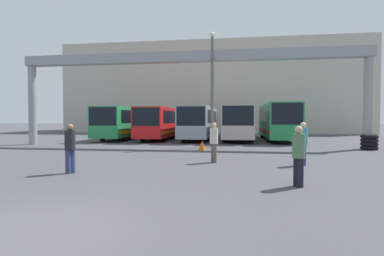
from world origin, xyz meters
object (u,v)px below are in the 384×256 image
object	(u,v)px
bus_slot_0	(126,121)
bus_slot_3	(237,121)
lamp_post	(212,85)
pedestrian_near_right	(303,143)
bus_slot_1	(163,121)
traffic_cone	(202,145)
tire_stack	(369,142)
bus_slot_4	(277,120)
pedestrian_mid_left	(299,155)
bus_slot_2	(200,121)
pedestrian_mid_right	(214,141)
pedestrian_far_center	(70,147)

from	to	relation	value
bus_slot_0	bus_slot_3	distance (m)	10.86
bus_slot_3	lamp_post	bearing A→B (deg)	-102.40
bus_slot_3	pedestrian_near_right	world-z (taller)	bus_slot_3
bus_slot_1	traffic_cone	world-z (taller)	bus_slot_1
bus_slot_1	tire_stack	size ratio (longest dim) A/B	11.07
bus_slot_4	lamp_post	distance (m)	9.78
pedestrian_mid_left	bus_slot_4	bearing A→B (deg)	-28.83
pedestrian_mid_left	tire_stack	world-z (taller)	pedestrian_mid_left
bus_slot_2	lamp_post	size ratio (longest dim) A/B	1.53
bus_slot_1	bus_slot_3	world-z (taller)	bus_slot_3
bus_slot_4	pedestrian_mid_right	distance (m)	15.58
bus_slot_1	pedestrian_near_right	bearing A→B (deg)	-57.17
bus_slot_2	lamp_post	world-z (taller)	lamp_post
pedestrian_mid_left	pedestrian_far_center	distance (m)	7.88
bus_slot_3	pedestrian_mid_right	xyz separation A→B (m)	(-1.13, -15.06, -0.82)
bus_slot_3	lamp_post	distance (m)	8.62
bus_slot_2	pedestrian_far_center	xyz separation A→B (m)	(-2.51, -18.86, -0.79)
bus_slot_0	pedestrian_near_right	bearing A→B (deg)	-47.91
bus_slot_2	pedestrian_mid_left	xyz separation A→B (m)	(5.30, -19.88, -0.80)
bus_slot_3	pedestrian_mid_left	distance (m)	19.61
traffic_cone	lamp_post	size ratio (longest dim) A/B	0.07
bus_slot_1	pedestrian_mid_right	xyz separation A→B (m)	(6.11, -15.12, -0.75)
pedestrian_near_right	bus_slot_3	bearing A→B (deg)	2.70
pedestrian_mid_right	pedestrian_far_center	world-z (taller)	pedestrian_far_center
bus_slot_4	bus_slot_0	bearing A→B (deg)	-179.68
bus_slot_4	lamp_post	xyz separation A→B (m)	(-5.39, -7.79, 2.44)
traffic_cone	tire_stack	world-z (taller)	tire_stack
traffic_cone	lamp_post	world-z (taller)	lamp_post
bus_slot_1	bus_slot_2	size ratio (longest dim) A/B	0.95
pedestrian_far_center	tire_stack	size ratio (longest dim) A/B	1.74
bus_slot_2	pedestrian_mid_left	world-z (taller)	bus_slot_2
bus_slot_2	bus_slot_4	distance (m)	7.27
bus_slot_2	pedestrian_mid_left	size ratio (longest dim) A/B	6.77
pedestrian_near_right	bus_slot_1	bearing A→B (deg)	25.56
bus_slot_0	pedestrian_mid_right	world-z (taller)	bus_slot_0
bus_slot_4	tire_stack	distance (m)	9.24
pedestrian_mid_left	pedestrian_mid_right	world-z (taller)	pedestrian_mid_right
bus_slot_2	pedestrian_mid_right	size ratio (longest dim) A/B	6.71
pedestrian_far_center	pedestrian_mid_left	bearing A→B (deg)	-67.97
bus_slot_2	lamp_post	distance (m)	8.98
pedestrian_far_center	traffic_cone	distance (m)	9.45
pedestrian_near_right	tire_stack	xyz separation A→B (m)	(5.61, 7.25, -0.50)
bus_slot_2	pedestrian_near_right	distance (m)	16.94
bus_slot_2	traffic_cone	xyz separation A→B (m)	(1.38, -10.27, -1.46)
bus_slot_0	tire_stack	xyz separation A→B (m)	(19.16, -7.76, -1.26)
traffic_cone	lamp_post	xyz separation A→B (m)	(0.47, 1.87, 4.02)
bus_slot_1	lamp_post	size ratio (longest dim) A/B	1.46
pedestrian_mid_left	pedestrian_far_center	world-z (taller)	pedestrian_far_center
bus_slot_1	bus_slot_3	xyz separation A→B (m)	(7.24, -0.06, 0.07)
pedestrian_near_right	pedestrian_mid_right	distance (m)	3.84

